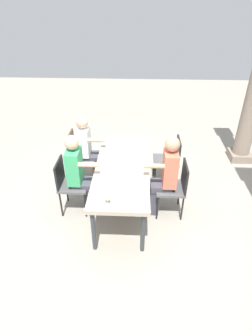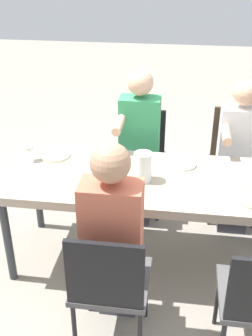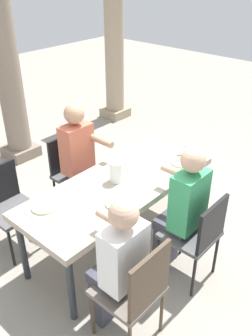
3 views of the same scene
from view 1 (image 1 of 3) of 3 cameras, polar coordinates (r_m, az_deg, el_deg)
ground_plane at (r=4.61m, az=-0.77°, el=-7.82°), size 16.00×16.00×0.00m
dining_table at (r=4.20m, az=-0.84°, el=-0.63°), size 2.02×0.82×0.76m
chair_west_north at (r=4.94m, az=9.30°, el=2.12°), size 0.44×0.44×0.88m
chair_west_south at (r=5.00m, az=-9.92°, el=2.92°), size 0.44×0.44×0.96m
chair_mid_north at (r=4.24m, az=10.34°, el=-3.55°), size 0.44×0.44×0.90m
chair_mid_south at (r=4.32m, az=-11.92°, el=-2.84°), size 0.44×0.44×0.90m
diner_woman_green at (r=4.11m, az=8.23°, el=-1.34°), size 0.35×0.50×1.34m
diner_man_white at (r=4.90m, az=-7.97°, el=4.24°), size 0.35×0.49×1.28m
diner_guest_third at (r=4.18m, az=-9.78°, el=-0.94°), size 0.35×0.50×1.33m
plate_0 at (r=4.77m, az=2.24°, el=4.82°), size 0.22×0.22×0.02m
fork_0 at (r=4.91m, az=2.26°, el=5.58°), size 0.03×0.17×0.01m
spoon_0 at (r=4.65m, az=2.21°, el=3.88°), size 0.02×0.17×0.01m
plate_1 at (r=4.40m, az=-3.46°, el=2.18°), size 0.21×0.21×0.02m
fork_1 at (r=4.54m, az=-3.27°, el=3.08°), size 0.02×0.17×0.01m
spoon_1 at (r=4.28m, az=-3.65°, el=1.09°), size 0.03×0.17×0.01m
plate_2 at (r=3.95m, az=1.97°, el=-1.73°), size 0.21×0.21×0.02m
fork_2 at (r=4.08m, az=2.00°, el=-0.61°), size 0.03×0.17×0.01m
spoon_2 at (r=3.83m, az=1.93°, el=-3.08°), size 0.02×0.17×0.01m
plate_3 at (r=3.60m, az=-5.20°, el=-5.79°), size 0.24×0.24×0.02m
wine_glass_3 at (r=3.40m, az=-3.94°, el=-6.28°), size 0.07×0.07×0.15m
fork_3 at (r=3.72m, az=-4.91°, el=-4.42°), size 0.03×0.17×0.01m
spoon_3 at (r=3.49m, az=-5.50°, el=-7.40°), size 0.03×0.17×0.01m
water_pitcher at (r=4.11m, az=-0.24°, el=1.19°), size 0.13×0.13×0.21m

